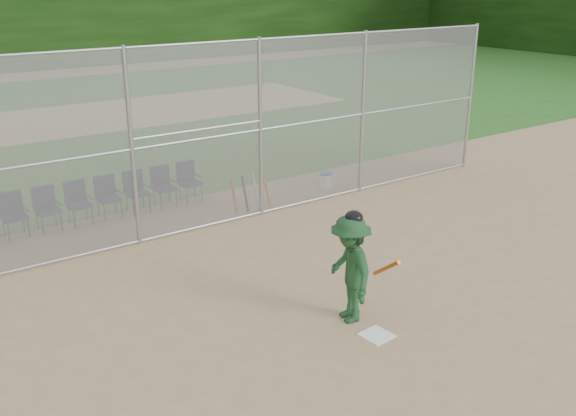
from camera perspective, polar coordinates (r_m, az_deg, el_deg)
ground at (r=10.74m, az=7.77°, el=-9.28°), size 100.00×100.00×0.00m
grass_strip at (r=26.14m, az=-20.05°, el=7.25°), size 100.00×100.00×0.00m
dirt_patch_far at (r=26.14m, az=-20.05°, el=7.26°), size 24.00×24.00×0.00m
backstop_fence at (r=13.82m, az=-6.00°, el=6.69°), size 16.09×0.09×4.00m
home_plate at (r=10.14m, az=7.87°, el=-11.14°), size 0.46×0.46×0.02m
batter_at_plate at (r=10.13m, az=5.52°, el=-5.35°), size 0.99×1.40×1.86m
water_cooler at (r=16.73m, az=3.39°, el=2.50°), size 0.32×0.32×0.41m
spare_bats at (r=15.10m, az=-3.36°, el=1.38°), size 0.96×0.36×0.84m
chair_1 at (r=14.57m, az=-23.14°, el=-0.67°), size 0.54×0.52×0.96m
chair_2 at (r=14.71m, az=-20.58°, el=-0.15°), size 0.54×0.52×0.96m
chair_3 at (r=14.87m, az=-18.07°, el=0.37°), size 0.54×0.52×0.96m
chair_4 at (r=15.06m, az=-15.62°, el=0.87°), size 0.54×0.52×0.96m
chair_5 at (r=15.28m, az=-13.24°, el=1.36°), size 0.54×0.52×0.96m
chair_6 at (r=15.52m, az=-10.92°, el=1.83°), size 0.54×0.52×0.96m
chair_7 at (r=15.80m, az=-8.68°, el=2.28°), size 0.54×0.52×0.96m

